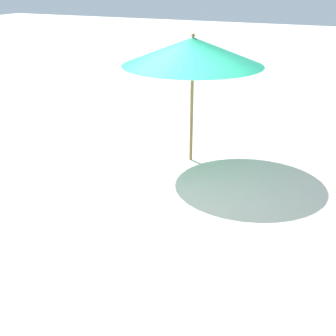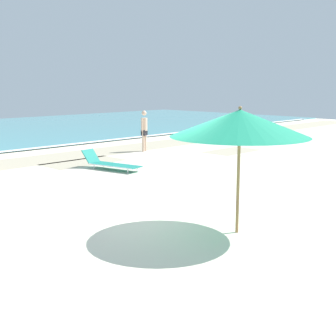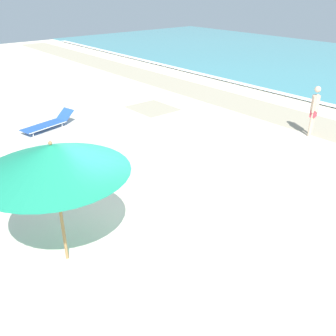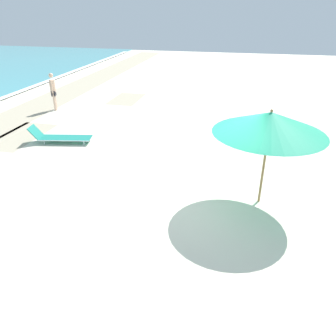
% 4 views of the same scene
% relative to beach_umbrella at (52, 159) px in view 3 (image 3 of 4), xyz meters
% --- Properties ---
extents(ground_plane, '(60.00, 60.00, 0.16)m').
position_rel_beach_umbrella_xyz_m(ground_plane, '(-0.28, 1.48, -2.24)').
color(ground_plane, beige).
extents(beach_umbrella, '(2.69, 2.69, 2.49)m').
position_rel_beach_umbrella_xyz_m(beach_umbrella, '(0.00, 0.00, 0.00)').
color(beach_umbrella, '#9E7547').
rests_on(beach_umbrella, ground_plane).
extents(sun_lounger_under_umbrella, '(1.06, 2.14, 0.53)m').
position_rel_beach_umbrella_xyz_m(sun_lounger_under_umbrella, '(-7.17, 2.80, -1.95)').
color(sun_lounger_under_umbrella, blue).
rests_on(sun_lounger_under_umbrella, ground_plane).
extents(beachgoer_wading_adult, '(0.27, 0.44, 1.76)m').
position_rel_beach_umbrella_xyz_m(beachgoer_wading_adult, '(-0.58, 9.63, -1.16)').
color(beachgoer_wading_adult, beige).
rests_on(beachgoer_wading_adult, ground_plane).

